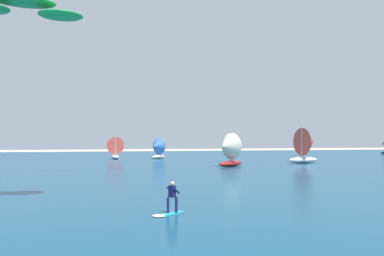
# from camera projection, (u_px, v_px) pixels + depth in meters

# --- Properties ---
(ocean) EXTENTS (160.00, 90.00, 0.10)m
(ocean) POSITION_uv_depth(u_px,v_px,m) (160.00, 166.00, 51.90)
(ocean) COLOR navy
(ocean) RESTS_ON ground
(kitesurfer) EXTENTS (1.88, 1.66, 1.67)m
(kitesurfer) POSITION_uv_depth(u_px,v_px,m) (170.00, 202.00, 20.59)
(kitesurfer) COLOR #26B2CC
(kitesurfer) RESTS_ON ocean
(kite) EXTENTS (7.05, 3.40, 1.03)m
(kite) POSITION_uv_depth(u_px,v_px,m) (24.00, 8.00, 23.72)
(kite) COLOR #198C3F
(sailboat_far_right) EXTENTS (3.09, 3.58, 4.08)m
(sailboat_far_right) POSITION_uv_depth(u_px,v_px,m) (115.00, 147.00, 67.06)
(sailboat_far_right) COLOR white
(sailboat_far_right) RESTS_ON ocean
(sailboat_near_shore) EXTENTS (4.98, 4.35, 5.61)m
(sailboat_near_shore) POSITION_uv_depth(u_px,v_px,m) (307.00, 145.00, 57.10)
(sailboat_near_shore) COLOR silver
(sailboat_near_shore) RESTS_ON ocean
(sailboat_mid_right) EXTENTS (3.39, 3.42, 3.86)m
(sailboat_mid_right) POSITION_uv_depth(u_px,v_px,m) (157.00, 148.00, 66.90)
(sailboat_mid_right) COLOR silver
(sailboat_mid_right) RESTS_ON ocean
(sailboat_far_left) EXTENTS (4.32, 3.97, 4.79)m
(sailboat_far_left) POSITION_uv_depth(u_px,v_px,m) (227.00, 149.00, 50.35)
(sailboat_far_left) COLOR maroon
(sailboat_far_left) RESTS_ON ocean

